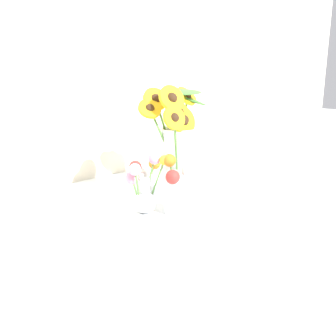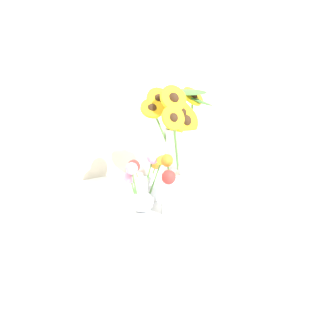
% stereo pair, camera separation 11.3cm
% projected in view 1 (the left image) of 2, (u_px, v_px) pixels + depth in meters
% --- Properties ---
extents(ground_plane, '(6.00, 6.00, 0.00)m').
position_uv_depth(ground_plane, '(185.00, 225.00, 1.07)').
color(ground_plane, white).
extents(serving_tray, '(0.46, 0.46, 0.02)m').
position_uv_depth(serving_tray, '(168.00, 208.00, 1.16)').
color(serving_tray, silver).
rests_on(serving_tray, ground_plane).
extents(mason_jar_sunflowers, '(0.28, 0.23, 0.35)m').
position_uv_depth(mason_jar_sunflowers, '(178.00, 148.00, 1.21)').
color(mason_jar_sunflowers, silver).
rests_on(mason_jar_sunflowers, serving_tray).
extents(vase_small_center, '(0.08, 0.08, 0.17)m').
position_uv_depth(vase_small_center, '(177.00, 187.00, 1.07)').
color(vase_small_center, white).
rests_on(vase_small_center, serving_tray).
extents(vase_bulb_right, '(0.11, 0.09, 0.17)m').
position_uv_depth(vase_bulb_right, '(144.00, 187.00, 1.07)').
color(vase_bulb_right, white).
rests_on(vase_bulb_right, serving_tray).
extents(vase_small_back, '(0.10, 0.08, 0.13)m').
position_uv_depth(vase_small_back, '(146.00, 183.00, 1.17)').
color(vase_small_back, white).
rests_on(vase_small_back, serving_tray).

